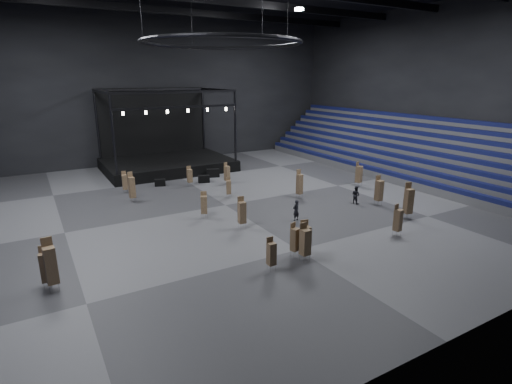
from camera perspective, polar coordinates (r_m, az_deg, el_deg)
floor at (r=34.05m, az=-4.38°, el=-1.88°), size 50.00×50.00×0.00m
wall_back at (r=52.16m, az=-15.00°, el=13.98°), size 50.00×0.20×18.00m
wall_front at (r=16.22m, az=29.50°, el=8.66°), size 50.00×0.20×18.00m
wall_right at (r=48.68m, az=23.69°, el=13.08°), size 0.20×42.00×18.00m
bleachers_right at (r=47.84m, az=21.22°, el=4.49°), size 7.20×40.00×6.40m
stage at (r=48.42m, az=-12.84°, el=4.98°), size 14.00×10.00×9.20m
truss_ring at (r=32.47m, az=-4.91°, el=20.49°), size 12.30×12.30×5.15m
flight_case_left at (r=40.93m, az=-13.54°, el=1.32°), size 1.14×0.83×0.69m
flight_case_mid at (r=41.43m, az=-7.46°, el=1.86°), size 1.22×0.80×0.75m
flight_case_right at (r=43.60m, az=-6.15°, el=2.72°), size 1.48×1.05×0.89m
chair_stack_0 at (r=28.51m, az=-2.03°, el=-2.86°), size 0.54×0.54×2.36m
chair_stack_1 at (r=24.33m, az=5.57°, el=-6.69°), size 0.54×0.54×2.13m
chair_stack_2 at (r=28.84m, az=19.61°, el=-3.73°), size 0.55×0.55×2.25m
chair_stack_3 at (r=23.43m, az=-27.95°, el=-9.43°), size 0.48×0.48×2.28m
chair_stack_4 at (r=35.10m, az=17.16°, el=0.28°), size 0.54×0.54×2.59m
chair_stack_5 at (r=36.11m, az=-17.32°, el=0.70°), size 0.53×0.53×2.66m
chair_stack_6 at (r=30.82m, az=-7.45°, el=-1.74°), size 0.63×0.63×2.11m
chair_stack_7 at (r=22.79m, az=-27.29°, el=-9.18°), size 0.60×0.60×2.88m
chair_stack_8 at (r=22.55m, az=2.20°, el=-8.73°), size 0.44×0.44×1.98m
chair_stack_9 at (r=39.14m, az=-18.24°, el=1.40°), size 0.46×0.46×2.09m
chair_stack_10 at (r=35.83m, az=6.23°, el=1.20°), size 0.47×0.47×2.61m
chair_stack_11 at (r=32.50m, az=20.96°, el=-1.13°), size 0.66×0.66×2.84m
chair_stack_12 at (r=40.44m, az=-4.18°, el=2.74°), size 0.58×0.58×2.22m
chair_stack_13 at (r=35.90m, az=-3.93°, el=0.73°), size 0.52×0.52×1.87m
chair_stack_14 at (r=40.18m, az=-9.46°, el=2.34°), size 0.45×0.45×2.00m
chair_stack_15 at (r=40.59m, az=14.47°, el=2.54°), size 0.69×0.69×2.49m
chair_stack_16 at (r=23.69m, az=7.03°, el=-7.01°), size 0.54×0.54×2.38m
chair_stack_17 at (r=24.16m, az=7.06°, el=-6.55°), size 0.62×0.62×2.36m
man_center at (r=30.29m, az=5.74°, el=-2.62°), size 0.66×0.50×1.63m
crew_member at (r=35.26m, az=14.07°, el=-0.40°), size 0.67×0.81×1.53m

